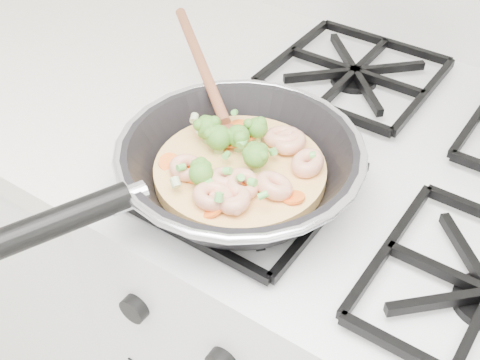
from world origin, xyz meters
The scene contains 2 objects.
counter_left centered at (-0.80, 1.70, 0.45)m, with size 1.00×0.60×0.90m.
skillet centered at (-0.15, 1.53, 0.96)m, with size 0.38×0.50×0.09m.
Camera 1 is at (0.16, 1.09, 1.41)m, focal length 45.89 mm.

